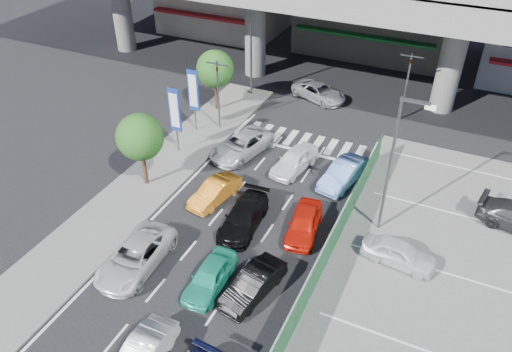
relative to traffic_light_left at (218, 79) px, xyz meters
The scene contains 24 objects.
ground 14.07m from the traffic_light_left, 62.68° to the right, with size 120.00×120.00×0.00m, color black.
parking_lot 20.28m from the traffic_light_left, 30.17° to the right, with size 12.00×28.00×0.06m, color #575755.
sidewalk_left 8.93m from the traffic_light_left, 95.71° to the right, with size 4.00×30.00×0.12m, color #575755.
fence_run 16.20m from the traffic_light_left, 43.73° to the right, with size 0.16×22.00×1.80m, color #1E582E, non-canonical shape.
traffic_light_left is the anchor object (origin of this frame).
traffic_light_right 13.63m from the traffic_light_left, 30.89° to the left, with size 1.60×1.24×5.20m.
street_lamp_right 14.68m from the traffic_light_left, 24.16° to the right, with size 1.65×0.22×8.00m.
street_lamp_left 6.06m from the traffic_light_left, 91.20° to the left, with size 1.65×0.22×8.00m.
signboard_near 4.22m from the traffic_light_left, 104.02° to the right, with size 0.80×0.14×4.70m.
signboard_far 1.93m from the traffic_light_left, 144.30° to the right, with size 0.80×0.14×4.70m.
tree_near 8.06m from the traffic_light_left, 95.71° to the right, with size 2.80×2.80×4.80m.
tree_far 3.02m from the traffic_light_left, 122.62° to the left, with size 2.80×2.80×4.80m.
sedan_white_mid_left 14.68m from the traffic_light_left, 78.51° to the right, with size 2.29×4.97×1.38m, color silver.
taxi_teal_mid 15.59m from the traffic_light_left, 63.33° to the right, with size 1.51×3.74×1.28m, color #1FAD88.
hatch_black_mid_right 16.27m from the traffic_light_left, 55.91° to the right, with size 1.36×3.89×1.28m, color black.
taxi_orange_left 9.14m from the traffic_light_left, 63.43° to the right, with size 1.30×3.74×1.23m, color orange.
sedan_black_mid 11.51m from the traffic_light_left, 54.68° to the right, with size 1.82×4.47×1.30m, color black.
taxi_orange_right 12.95m from the traffic_light_left, 40.27° to the right, with size 1.57×3.91×1.33m, color red.
wagon_silver_front_left 5.05m from the traffic_light_left, 39.11° to the right, with size 2.29×4.97×1.38m, color #B9BBC2.
sedan_white_front_mid 8.02m from the traffic_light_left, 20.93° to the right, with size 1.63×4.05×1.38m, color white.
kei_truck_front_right 10.97m from the traffic_light_left, 15.02° to the right, with size 1.46×4.19×1.38m, color #719DF5.
crossing_wagon_silver 9.65m from the traffic_light_left, 56.50° to the left, with size 2.12×4.59×1.28m, color #A2A4A9.
parked_sedan_white 17.19m from the traffic_light_left, 29.30° to the right, with size 1.50×3.73×1.27m, color silver.
traffic_cone 15.85m from the traffic_light_left, 32.36° to the right, with size 0.33×0.33×0.64m, color #FD4B0E.
Camera 1 is at (9.67, -15.76, 18.34)m, focal length 35.00 mm.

